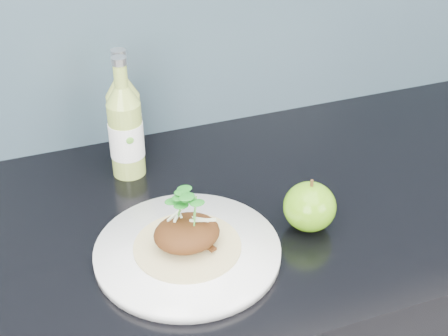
{
  "coord_description": "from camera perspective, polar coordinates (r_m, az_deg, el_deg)",
  "views": [
    {
      "loc": [
        -0.22,
        0.92,
        1.51
      ],
      "look_at": [
        0.06,
        1.66,
        1.0
      ],
      "focal_mm": 50.0,
      "sensor_mm": 36.0,
      "label": 1
    }
  ],
  "objects": [
    {
      "name": "dinner_plate",
      "position": [
        0.93,
        -3.35,
        -7.61
      ],
      "size": [
        0.36,
        0.36,
        0.02
      ],
      "color": "white",
      "rests_on": "kitchen_counter"
    },
    {
      "name": "cider_bottle_right",
      "position": [
        1.11,
        -9.02,
        4.09
      ],
      "size": [
        0.06,
        0.06,
        0.22
      ],
      "rotation": [
        0.0,
        0.0,
        -0.02
      ],
      "color": "#9FB24A",
      "rests_on": "kitchen_counter"
    },
    {
      "name": "cider_bottle_left",
      "position": [
        1.08,
        -8.97,
        3.32
      ],
      "size": [
        0.07,
        0.07,
        0.22
      ],
      "rotation": [
        0.0,
        0.0,
        -0.27
      ],
      "color": "#95AE48",
      "rests_on": "kitchen_counter"
    },
    {
      "name": "pork_taco",
      "position": [
        0.91,
        -3.42,
        -5.83
      ],
      "size": [
        0.16,
        0.16,
        0.1
      ],
      "color": "tan",
      "rests_on": "dinner_plate"
    },
    {
      "name": "green_apple",
      "position": [
        0.97,
        7.84,
        -3.52
      ],
      "size": [
        0.09,
        0.09,
        0.09
      ],
      "rotation": [
        0.0,
        0.0,
        -0.13
      ],
      "color": "#41850E",
      "rests_on": "kitchen_counter"
    }
  ]
}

